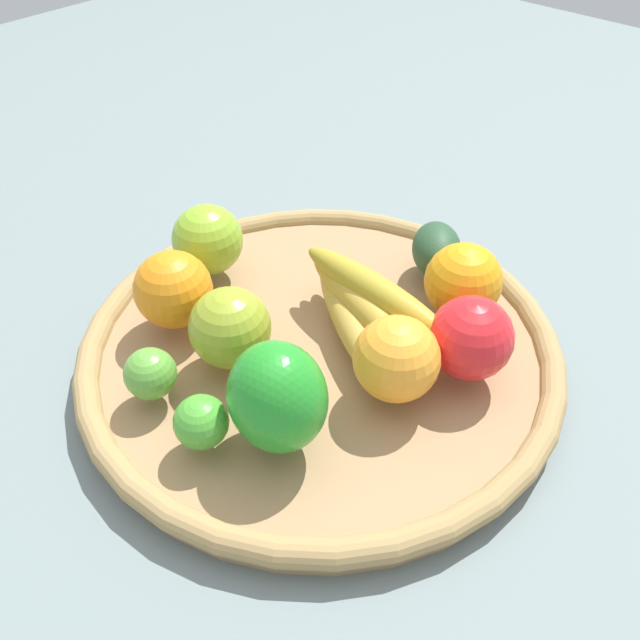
{
  "coord_description": "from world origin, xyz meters",
  "views": [
    {
      "loc": [
        -0.32,
        0.35,
        0.48
      ],
      "look_at": [
        0.0,
        0.0,
        0.06
      ],
      "focal_mm": 37.45,
      "sensor_mm": 36.0,
      "label": 1
    }
  ],
  "objects_px": {
    "orange_2": "(173,289)",
    "apple_0": "(208,239)",
    "lime_0": "(201,422)",
    "apple_1": "(471,338)",
    "lime_1": "(150,374)",
    "avocado": "(437,250)",
    "bell_pepper": "(277,397)",
    "banana_bunch": "(363,306)",
    "apple_2": "(230,328)",
    "orange_0": "(396,359)",
    "orange_1": "(463,281)"
  },
  "relations": [
    {
      "from": "lime_0",
      "to": "orange_2",
      "type": "distance_m",
      "value": 0.16
    },
    {
      "from": "lime_0",
      "to": "apple_2",
      "type": "xyz_separation_m",
      "value": [
        0.05,
        -0.08,
        0.01
      ]
    },
    {
      "from": "apple_1",
      "to": "bell_pepper",
      "type": "bearing_deg",
      "value": 67.43
    },
    {
      "from": "apple_0",
      "to": "lime_0",
      "type": "bearing_deg",
      "value": 137.48
    },
    {
      "from": "lime_1",
      "to": "avocado",
      "type": "bearing_deg",
      "value": -104.42
    },
    {
      "from": "apple_1",
      "to": "apple_2",
      "type": "distance_m",
      "value": 0.22
    },
    {
      "from": "orange_0",
      "to": "lime_1",
      "type": "bearing_deg",
      "value": 43.04
    },
    {
      "from": "bell_pepper",
      "to": "orange_1",
      "type": "bearing_deg",
      "value": -88.61
    },
    {
      "from": "orange_1",
      "to": "bell_pepper",
      "type": "distance_m",
      "value": 0.24
    },
    {
      "from": "lime_0",
      "to": "apple_1",
      "type": "distance_m",
      "value": 0.25
    },
    {
      "from": "avocado",
      "to": "apple_0",
      "type": "height_order",
      "value": "apple_0"
    },
    {
      "from": "lime_0",
      "to": "bell_pepper",
      "type": "bearing_deg",
      "value": -134.25
    },
    {
      "from": "orange_2",
      "to": "bell_pepper",
      "type": "bearing_deg",
      "value": 168.38
    },
    {
      "from": "apple_2",
      "to": "lime_1",
      "type": "bearing_deg",
      "value": 75.38
    },
    {
      "from": "apple_1",
      "to": "avocado",
      "type": "xyz_separation_m",
      "value": [
        0.11,
        -0.11,
        -0.01
      ]
    },
    {
      "from": "avocado",
      "to": "bell_pepper",
      "type": "bearing_deg",
      "value": 97.56
    },
    {
      "from": "bell_pepper",
      "to": "lime_0",
      "type": "height_order",
      "value": "bell_pepper"
    },
    {
      "from": "avocado",
      "to": "apple_2",
      "type": "bearing_deg",
      "value": 75.64
    },
    {
      "from": "apple_1",
      "to": "lime_0",
      "type": "bearing_deg",
      "value": 61.98
    },
    {
      "from": "apple_0",
      "to": "orange_2",
      "type": "bearing_deg",
      "value": 116.78
    },
    {
      "from": "lime_1",
      "to": "apple_0",
      "type": "height_order",
      "value": "apple_0"
    },
    {
      "from": "apple_1",
      "to": "apple_2",
      "type": "relative_size",
      "value": 1.01
    },
    {
      "from": "orange_0",
      "to": "orange_2",
      "type": "relative_size",
      "value": 1.0
    },
    {
      "from": "banana_bunch",
      "to": "lime_1",
      "type": "bearing_deg",
      "value": 65.95
    },
    {
      "from": "banana_bunch",
      "to": "bell_pepper",
      "type": "bearing_deg",
      "value": 102.92
    },
    {
      "from": "lime_0",
      "to": "apple_0",
      "type": "xyz_separation_m",
      "value": [
        0.18,
        -0.16,
        0.01
      ]
    },
    {
      "from": "apple_0",
      "to": "apple_2",
      "type": "bearing_deg",
      "value": 147.04
    },
    {
      "from": "orange_1",
      "to": "orange_0",
      "type": "xyz_separation_m",
      "value": [
        -0.02,
        0.13,
        -0.0
      ]
    },
    {
      "from": "orange_0",
      "to": "apple_0",
      "type": "xyz_separation_m",
      "value": [
        0.26,
        -0.01,
        -0.0
      ]
    },
    {
      "from": "bell_pepper",
      "to": "lime_0",
      "type": "bearing_deg",
      "value": 52.36
    },
    {
      "from": "orange_1",
      "to": "lime_1",
      "type": "height_order",
      "value": "orange_1"
    },
    {
      "from": "bell_pepper",
      "to": "orange_0",
      "type": "height_order",
      "value": "bell_pepper"
    },
    {
      "from": "bell_pepper",
      "to": "avocado",
      "type": "relative_size",
      "value": 1.27
    },
    {
      "from": "orange_0",
      "to": "apple_1",
      "type": "height_order",
      "value": "same"
    },
    {
      "from": "banana_bunch",
      "to": "avocado",
      "type": "bearing_deg",
      "value": -88.81
    },
    {
      "from": "lime_0",
      "to": "orange_1",
      "type": "bearing_deg",
      "value": -103.13
    },
    {
      "from": "banana_bunch",
      "to": "avocado",
      "type": "xyz_separation_m",
      "value": [
        0.0,
        -0.13,
        -0.0
      ]
    },
    {
      "from": "orange_0",
      "to": "apple_2",
      "type": "xyz_separation_m",
      "value": [
        0.14,
        0.07,
        -0.0
      ]
    },
    {
      "from": "banana_bunch",
      "to": "apple_2",
      "type": "relative_size",
      "value": 2.45
    },
    {
      "from": "lime_1",
      "to": "orange_2",
      "type": "xyz_separation_m",
      "value": [
        0.06,
        -0.08,
        0.02
      ]
    },
    {
      "from": "banana_bunch",
      "to": "orange_2",
      "type": "bearing_deg",
      "value": 37.53
    },
    {
      "from": "bell_pepper",
      "to": "avocado",
      "type": "distance_m",
      "value": 0.28
    },
    {
      "from": "orange_0",
      "to": "banana_bunch",
      "type": "bearing_deg",
      "value": -30.48
    },
    {
      "from": "banana_bunch",
      "to": "orange_0",
      "type": "height_order",
      "value": "orange_0"
    },
    {
      "from": "orange_1",
      "to": "apple_1",
      "type": "xyz_separation_m",
      "value": [
        -0.05,
        0.06,
        0.0
      ]
    },
    {
      "from": "orange_2",
      "to": "apple_0",
      "type": "xyz_separation_m",
      "value": [
        0.04,
        -0.08,
        -0.0
      ]
    },
    {
      "from": "apple_2",
      "to": "orange_1",
      "type": "bearing_deg",
      "value": -121.06
    },
    {
      "from": "orange_2",
      "to": "orange_1",
      "type": "bearing_deg",
      "value": -135.32
    },
    {
      "from": "orange_0",
      "to": "apple_2",
      "type": "relative_size",
      "value": 1.01
    },
    {
      "from": "orange_1",
      "to": "avocado",
      "type": "relative_size",
      "value": 1.0
    }
  ]
}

